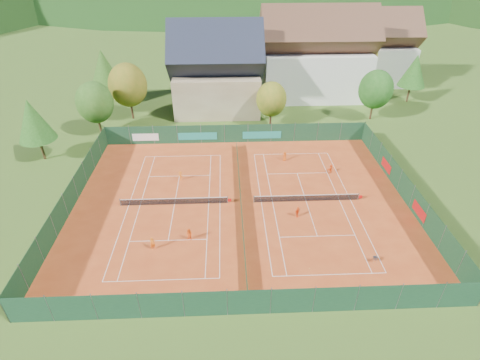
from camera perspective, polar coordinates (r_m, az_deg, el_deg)
name	(u,v)px	position (r m, az deg, el deg)	size (l,w,h in m)	color
ground	(241,203)	(45.47, 0.11, -3.51)	(600.00, 600.00, 0.00)	#35551A
clay_pad	(241,203)	(45.46, 0.11, -3.48)	(40.00, 32.00, 0.01)	#B9441B
court_markings_left	(175,204)	(45.87, -9.95, -3.67)	(11.03, 23.83, 0.00)	white
court_markings_right	(306,201)	(46.43, 10.03, -3.18)	(11.03, 23.83, 0.00)	white
tennis_net_left	(175,201)	(45.56, -9.82, -3.17)	(13.30, 0.10, 1.02)	#59595B
tennis_net_right	(308,198)	(46.18, 10.28, -2.67)	(13.30, 0.10, 1.02)	#59595B
court_divider	(241,199)	(45.16, 0.11, -2.98)	(0.03, 28.80, 1.00)	#153B20
fence_north	(233,134)	(58.41, -1.03, 7.05)	(40.00, 0.10, 3.00)	#153B23
fence_south	(249,302)	(32.80, 1.39, -18.16)	(40.00, 0.04, 3.00)	#143822
fence_west	(71,197)	(48.20, -24.41, -2.34)	(0.04, 32.00, 3.00)	#13361B
fence_east	(405,189)	(49.57, 23.88, -1.20)	(0.09, 32.00, 3.00)	#14381E
chalet	(217,73)	(69.58, -3.57, 15.90)	(16.20, 12.00, 16.00)	#C1AE88
hotel_block_a	(315,59)	(77.16, 11.42, 17.65)	(21.60, 11.00, 17.25)	silver
hotel_block_b	(372,51)	(88.87, 19.50, 17.98)	(17.28, 10.00, 15.50)	silver
tree_west_front	(95,102)	(63.85, -21.27, 10.96)	(5.72, 5.72, 8.69)	#49331A
tree_west_mid	(128,85)	(67.93, -16.72, 13.68)	(6.44, 6.44, 9.78)	#442A18
tree_west_back	(104,68)	(76.70, -20.06, 15.77)	(5.60, 5.60, 10.00)	#4D301B
tree_center	(271,99)	(63.08, 4.80, 12.18)	(5.01, 5.01, 7.60)	#472919
tree_east_front	(376,89)	(69.18, 19.99, 12.84)	(5.72, 5.72, 8.69)	#4C331B
tree_east_mid	(414,71)	(80.01, 25.02, 14.86)	(5.04, 5.04, 9.00)	#4D331B
tree_west_side	(33,120)	(59.06, -29.04, 7.99)	(5.04, 5.04, 9.00)	#4D351B
tree_east_back	(360,56)	(83.83, 17.76, 17.54)	(7.15, 7.15, 10.86)	#462B19
mountain_backdrop	(267,50)	(279.72, 4.08, 19.16)	(820.00, 530.00, 242.00)	black
ball_hopper	(375,258)	(39.87, 19.92, -11.12)	(0.34, 0.34, 0.80)	slate
loose_ball_0	(146,244)	(40.96, -14.08, -9.49)	(0.07, 0.07, 0.07)	#CCD833
loose_ball_1	(310,269)	(37.93, 10.55, -13.13)	(0.07, 0.07, 0.07)	#CCD833
loose_ball_2	(275,173)	(51.23, 5.34, 1.04)	(0.07, 0.07, 0.07)	#CCD833
loose_ball_3	(208,175)	(50.91, -4.97, 0.84)	(0.07, 0.07, 0.07)	#CCD833
player_left_near	(153,244)	(39.79, -13.18, -9.41)	(0.56, 0.37, 1.53)	orange
player_left_mid	(189,235)	(40.13, -7.75, -8.27)	(0.74, 0.58, 1.53)	#F95E16
player_left_far	(181,176)	(49.89, -9.03, 0.63)	(0.85, 0.49, 1.32)	orange
player_right_near	(297,212)	(43.40, 8.75, -4.81)	(0.82, 0.34, 1.41)	#F45115
player_right_far_a	(285,156)	(54.09, 6.82, 3.63)	(0.69, 0.45, 1.42)	#D95613
player_right_far_b	(331,169)	(52.29, 13.65, 1.66)	(1.19, 0.38, 1.28)	#FE5B16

